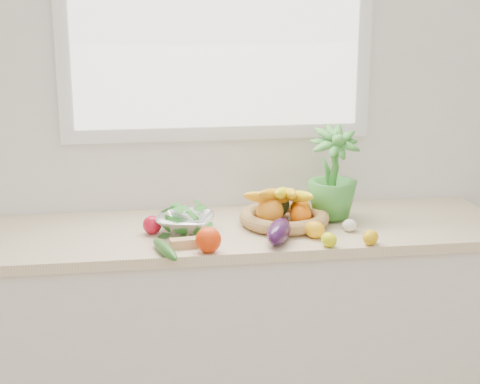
{
  "coord_description": "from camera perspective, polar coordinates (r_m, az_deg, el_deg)",
  "views": [
    {
      "loc": [
        -0.35,
        -0.81,
        1.81
      ],
      "look_at": [
        0.05,
        1.93,
        1.05
      ],
      "focal_mm": 55.0,
      "sensor_mm": 36.0,
      "label": 1
    }
  ],
  "objects": [
    {
      "name": "window_frame",
      "position": [
        3.06,
        -1.81,
        14.23
      ],
      "size": [
        1.3,
        0.03,
        1.1
      ],
      "primitive_type": "cube",
      "color": "white",
      "rests_on": "back_wall"
    },
    {
      "name": "colander_with_spinach",
      "position": [
        2.85,
        -4.28,
        -2.06
      ],
      "size": [
        0.27,
        0.27,
        0.12
      ],
      "color": "silver",
      "rests_on": "countertop"
    },
    {
      "name": "lemon_a",
      "position": [
        2.72,
        6.91,
        -3.7
      ],
      "size": [
        0.07,
        0.08,
        0.05
      ],
      "primitive_type": "ellipsoid",
      "rotation": [
        0.0,
        0.0,
        0.35
      ],
      "color": "#D1D50B",
      "rests_on": "countertop"
    },
    {
      "name": "garlic_a",
      "position": [
        2.9,
        8.51,
        -2.57
      ],
      "size": [
        0.06,
        0.06,
        0.05
      ],
      "primitive_type": "ellipsoid",
      "rotation": [
        0.0,
        0.0,
        0.07
      ],
      "color": "silver",
      "rests_on": "countertop"
    },
    {
      "name": "cucumber",
      "position": [
        2.63,
        -5.84,
        -4.45
      ],
      "size": [
        0.11,
        0.23,
        0.04
      ],
      "primitive_type": "ellipsoid",
      "rotation": [
        0.0,
        0.0,
        0.29
      ],
      "color": "#285A1A",
      "rests_on": "countertop"
    },
    {
      "name": "apple",
      "position": [
        2.86,
        -6.83,
        -2.55
      ],
      "size": [
        0.08,
        0.08,
        0.07
      ],
      "primitive_type": "sphere",
      "rotation": [
        0.0,
        0.0,
        0.08
      ],
      "color": "#B50E24",
      "rests_on": "countertop"
    },
    {
      "name": "fruit_basket",
      "position": [
        2.95,
        3.4,
        -1.56
      ],
      "size": [
        0.48,
        0.48,
        0.19
      ],
      "color": "#B17A4E",
      "rests_on": "countertop"
    },
    {
      "name": "garlic_c",
      "position": [
        2.83,
        5.66,
        -2.97
      ],
      "size": [
        0.06,
        0.06,
        0.05
      ],
      "primitive_type": "ellipsoid",
      "rotation": [
        0.0,
        0.0,
        -0.08
      ],
      "color": "white",
      "rests_on": "countertop"
    },
    {
      "name": "radish",
      "position": [
        2.66,
        -2.67,
        -4.3
      ],
      "size": [
        0.04,
        0.04,
        0.03
      ],
      "primitive_type": "sphere",
      "rotation": [
        0.0,
        0.0,
        -0.38
      ],
      "color": "red",
      "rests_on": "countertop"
    },
    {
      "name": "counter_cabinet",
      "position": [
        3.1,
        -0.99,
        -11.05
      ],
      "size": [
        2.2,
        0.58,
        0.86
      ],
      "primitive_type": "cube",
      "color": "silver",
      "rests_on": "ground"
    },
    {
      "name": "garlic_b",
      "position": [
        2.98,
        4.2,
        -2.06
      ],
      "size": [
        0.06,
        0.06,
        0.04
      ],
      "primitive_type": "ellipsoid",
      "rotation": [
        0.0,
        0.0,
        0.38
      ],
      "color": "beige",
      "rests_on": "countertop"
    },
    {
      "name": "potted_herb",
      "position": [
        3.0,
        7.21,
        1.52
      ],
      "size": [
        0.22,
        0.22,
        0.37
      ],
      "primitive_type": "imported",
      "rotation": [
        0.0,
        0.0,
        0.05
      ],
      "color": "green",
      "rests_on": "countertop"
    },
    {
      "name": "window_pane",
      "position": [
        3.04,
        -1.77,
        14.23
      ],
      "size": [
        1.18,
        0.01,
        0.98
      ],
      "primitive_type": "cube",
      "color": "white",
      "rests_on": "window_frame"
    },
    {
      "name": "countertop",
      "position": [
        2.93,
        -1.03,
        -3.14
      ],
      "size": [
        2.24,
        0.62,
        0.04
      ],
      "primitive_type": "cube",
      "color": "beige",
      "rests_on": "counter_cabinet"
    },
    {
      "name": "eggplant",
      "position": [
        2.74,
        3.03,
        -3.07
      ],
      "size": [
        0.16,
        0.23,
        0.09
      ],
      "primitive_type": "ellipsoid",
      "rotation": [
        0.0,
        0.0,
        -0.39
      ],
      "color": "#2E0F37",
      "rests_on": "countertop"
    },
    {
      "name": "lemon_c",
      "position": [
        2.81,
        5.81,
        -2.91
      ],
      "size": [
        0.1,
        0.11,
        0.07
      ],
      "primitive_type": "ellipsoid",
      "rotation": [
        0.0,
        0.0,
        0.68
      ],
      "color": "#FFAD0D",
      "rests_on": "countertop"
    },
    {
      "name": "ginger",
      "position": [
        2.7,
        -4.32,
        -3.97
      ],
      "size": [
        0.11,
        0.05,
        0.03
      ],
      "primitive_type": "cube",
      "rotation": [
        0.0,
        0.0,
        0.1
      ],
      "color": "tan",
      "rests_on": "countertop"
    },
    {
      "name": "back_wall",
      "position": [
        3.11,
        -1.78,
        6.85
      ],
      "size": [
        4.5,
        0.02,
        2.7
      ],
      "primitive_type": "cube",
      "color": "white",
      "rests_on": "ground"
    },
    {
      "name": "lemon_b",
      "position": [
        2.76,
        10.09,
        -3.49
      ],
      "size": [
        0.09,
        0.09,
        0.06
      ],
      "primitive_type": "ellipsoid",
      "rotation": [
        0.0,
        0.0,
        -0.67
      ],
      "color": "#EBAF0C",
      "rests_on": "countertop"
    },
    {
      "name": "orange_loose",
      "position": [
        2.64,
        -2.47,
        -3.73
      ],
      "size": [
        0.11,
        0.11,
        0.09
      ],
      "primitive_type": "sphere",
      "rotation": [
        0.0,
        0.0,
        -0.26
      ],
      "color": "red",
      "rests_on": "countertop"
    }
  ]
}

